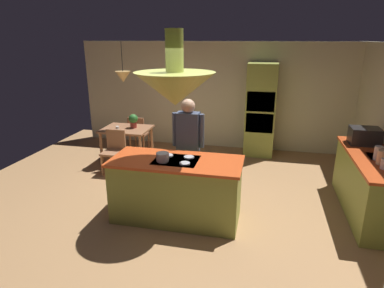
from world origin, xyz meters
The scene contains 17 objects.
ground centered at (0.00, 0.00, 0.00)m, with size 8.16×8.16×0.00m, color #AD7F51.
wall_back centered at (0.00, 3.45, 1.27)m, with size 6.80×0.10×2.55m, color beige.
kitchen_island centered at (0.00, -0.20, 0.47)m, with size 1.92×0.86×0.96m.
counter_run_right centered at (2.84, 0.60, 0.48)m, with size 0.73×2.07×0.94m.
oven_tower centered at (1.10, 3.04, 1.05)m, with size 0.66×0.62×2.10m.
dining_table centered at (-1.70, 1.90, 0.65)m, with size 1.01×0.82×0.76m.
person_at_island centered at (0.01, 0.50, 0.98)m, with size 0.53×0.23×1.71m.
range_hood centered at (0.00, -0.20, 1.99)m, with size 1.10×1.10×1.00m.
pendant_light_over_table centered at (-1.70, 1.90, 1.86)m, with size 0.32×0.32×0.82m.
chair_facing_island centered at (-1.70, 1.27, 0.50)m, with size 0.40×0.40×0.87m.
chair_by_back_wall centered at (-1.70, 2.53, 0.50)m, with size 0.40×0.40×0.87m.
potted_plant_on_table centered at (-1.56, 1.97, 0.93)m, with size 0.20×0.20×0.30m.
cup_on_table centered at (-1.81, 1.69, 0.81)m, with size 0.07×0.07×0.09m, color white.
canister_sugar centered at (2.84, 0.27, 1.04)m, with size 0.13×0.13×0.20m, color #E0B78C.
canister_tea centered at (2.84, 0.45, 1.04)m, with size 0.11×0.11×0.21m, color silver.
microwave_on_counter centered at (2.84, 1.21, 1.08)m, with size 0.46×0.36×0.28m, color #232326.
cooking_pot_on_cooktop centered at (-0.16, -0.33, 1.02)m, with size 0.18×0.18×0.12m, color #B2B2B7.
Camera 1 is at (1.21, -4.50, 2.62)m, focal length 30.80 mm.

